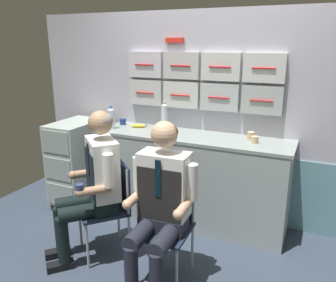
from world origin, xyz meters
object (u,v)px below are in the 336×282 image
at_px(coffee_cup_spare, 251,136).
at_px(folding_chair_left, 113,198).
at_px(folding_chair_right, 168,215).
at_px(service_trolley, 77,161).
at_px(water_bottle_blue_cap, 164,116).
at_px(snack_banana, 138,126).
at_px(crew_member_right, 160,200).
at_px(crew_member_left, 94,179).

bearing_deg(coffee_cup_spare, folding_chair_left, -137.95).
xyz_separation_m(folding_chair_left, folding_chair_right, (0.56, -0.07, 0.00)).
distance_m(service_trolley, water_bottle_blue_cap, 1.17).
distance_m(coffee_cup_spare, snack_banana, 1.21).
distance_m(folding_chair_right, coffee_cup_spare, 1.15).
relative_size(folding_chair_right, water_bottle_blue_cap, 2.75).
bearing_deg(snack_banana, service_trolley, -162.86).
bearing_deg(water_bottle_blue_cap, crew_member_right, -66.24).
distance_m(crew_member_right, coffee_cup_spare, 1.22).
distance_m(folding_chair_left, crew_member_right, 0.64).
bearing_deg(snack_banana, crew_member_right, -53.99).
xyz_separation_m(folding_chair_right, snack_banana, (-0.79, 0.93, 0.45)).
xyz_separation_m(service_trolley, crew_member_left, (0.82, -0.77, 0.20)).
relative_size(service_trolley, snack_banana, 5.67).
bearing_deg(folding_chair_right, coffee_cup_spare, 66.04).
bearing_deg(water_bottle_blue_cap, crew_member_left, -99.91).
xyz_separation_m(folding_chair_left, crew_member_right, (0.57, -0.22, 0.20)).
xyz_separation_m(service_trolley, crew_member_right, (1.49, -0.87, 0.19)).
bearing_deg(service_trolley, snack_banana, 17.14).
distance_m(service_trolley, folding_chair_left, 1.13).
bearing_deg(folding_chair_right, crew_member_right, -87.66).
relative_size(crew_member_left, water_bottle_blue_cap, 4.30).
distance_m(crew_member_left, coffee_cup_spare, 1.51).
relative_size(crew_member_right, coffee_cup_spare, 17.07).
relative_size(service_trolley, folding_chair_right, 1.17).
height_order(folding_chair_left, coffee_cup_spare, coffee_cup_spare).
bearing_deg(crew_member_left, folding_chair_left, 47.64).
bearing_deg(water_bottle_blue_cap, snack_banana, -172.62).
bearing_deg(coffee_cup_spare, snack_banana, -178.74).
height_order(service_trolley, folding_chair_left, service_trolley).
bearing_deg(coffee_cup_spare, service_trolley, -172.77).
relative_size(crew_member_left, folding_chair_right, 1.56).
xyz_separation_m(folding_chair_left, water_bottle_blue_cap, (0.07, 0.90, 0.57)).
bearing_deg(coffee_cup_spare, folding_chair_right, -113.96).
bearing_deg(crew_member_right, service_trolley, 149.62).
xyz_separation_m(water_bottle_blue_cap, coffee_cup_spare, (0.92, -0.01, -0.10)).
bearing_deg(snack_banana, coffee_cup_spare, 1.26).
height_order(service_trolley, crew_member_left, crew_member_left).
bearing_deg(water_bottle_blue_cap, service_trolley, -165.68).
xyz_separation_m(service_trolley, water_bottle_blue_cap, (1.00, 0.25, 0.56)).
distance_m(service_trolley, snack_banana, 0.85).
bearing_deg(snack_banana, folding_chair_left, -75.59).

